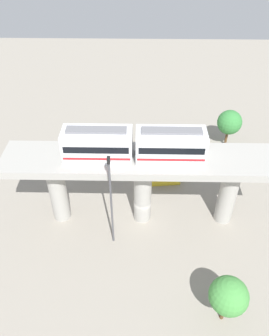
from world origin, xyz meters
TOP-DOWN VIEW (x-y plane):
  - ground_plane at (0.00, 0.00)m, footprint 120.00×120.00m
  - viaduct at (0.00, 0.00)m, footprint 5.20×28.00m
  - train at (0.00, -0.91)m, footprint 2.64×13.55m
  - parked_car_black at (-9.90, -5.45)m, footprint 2.34×4.40m
  - parked_car_yellow at (-6.16, 2.67)m, footprint 2.24×4.37m
  - parked_car_red at (-11.83, 0.51)m, footprint 2.53×4.46m
  - tree_near_viaduct at (11.54, 6.94)m, footprint 3.24×3.24m
  - tree_mid_lot at (-14.24, 12.12)m, footprint 3.42×3.42m
  - signal_post at (3.40, -3.03)m, footprint 0.44×0.28m

SIDE VIEW (x-z plane):
  - ground_plane at x=0.00m, z-range 0.00..0.00m
  - parked_car_black at x=-9.90m, z-range -0.14..1.62m
  - parked_car_yellow at x=-6.16m, z-range -0.14..1.62m
  - parked_car_red at x=-11.83m, z-range -0.14..1.62m
  - tree_near_viaduct at x=11.54m, z-range 0.96..6.18m
  - tree_mid_lot at x=-14.24m, z-range 1.08..6.72m
  - signal_post at x=3.40m, z-range 0.53..11.77m
  - viaduct at x=0.00m, z-range 2.10..10.74m
  - train at x=0.00m, z-range 8.55..11.79m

